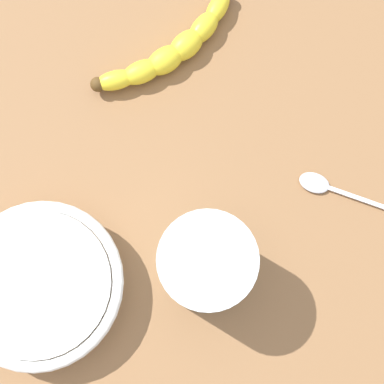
{
  "coord_description": "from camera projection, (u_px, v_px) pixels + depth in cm",
  "views": [
    {
      "loc": [
        9.39,
        6.17,
        60.49
      ],
      "look_at": [
        -0.22,
        -3.11,
        5.0
      ],
      "focal_mm": 47.29,
      "sensor_mm": 36.0,
      "label": 1
    }
  ],
  "objects": [
    {
      "name": "wooden_tabletop",
      "position": [
        210.0,
        218.0,
        0.6
      ],
      "size": [
        120.0,
        120.0,
        3.0
      ],
      "primitive_type": "cube",
      "color": "brown",
      "rests_on": "ground"
    },
    {
      "name": "banana",
      "position": [
        172.0,
        49.0,
        0.62
      ],
      "size": [
        21.47,
        6.8,
        3.1
      ],
      "rotation": [
        0.0,
        0.0,
        3.01
      ],
      "color": "yellow",
      "rests_on": "wooden_tabletop"
    },
    {
      "name": "smoothie_glass",
      "position": [
        206.0,
        265.0,
        0.52
      ],
      "size": [
        9.5,
        9.5,
        11.25
      ],
      "color": "silver",
      "rests_on": "wooden_tabletop"
    },
    {
      "name": "ceramic_bowl",
      "position": [
        42.0,
        284.0,
        0.54
      ],
      "size": [
        17.79,
        17.79,
        4.53
      ],
      "color": "white",
      "rests_on": "wooden_tabletop"
    },
    {
      "name": "teaspoon",
      "position": [
        320.0,
        185.0,
        0.59
      ],
      "size": [
        5.83,
        10.84,
        0.8
      ],
      "rotation": [
        0.0,
        0.0,
        5.13
      ],
      "color": "silver",
      "rests_on": "wooden_tabletop"
    }
  ]
}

